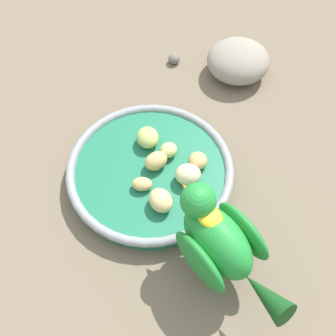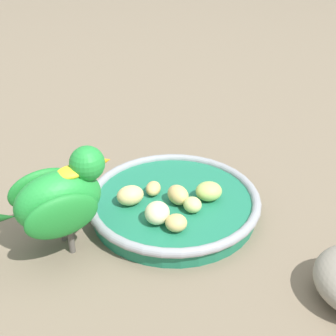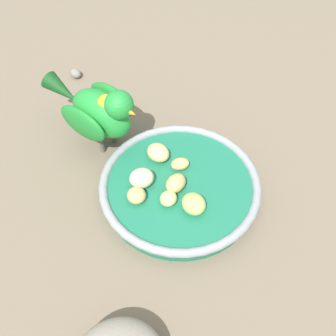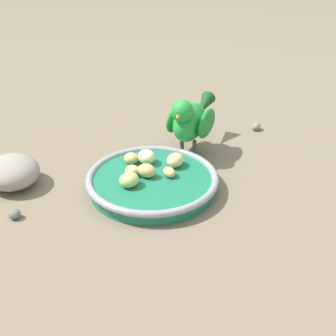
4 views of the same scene
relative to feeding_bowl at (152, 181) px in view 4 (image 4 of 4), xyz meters
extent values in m
plane|color=#756651|center=(0.01, -0.02, -0.02)|extent=(4.00, 4.00, 0.00)
cylinder|color=#1E7251|center=(0.00, 0.00, 0.00)|extent=(0.23, 0.23, 0.02)
torus|color=#93969B|center=(0.00, 0.00, 0.01)|extent=(0.24, 0.24, 0.01)
ellipsoid|color=tan|center=(0.01, 0.03, 0.02)|extent=(0.03, 0.03, 0.02)
ellipsoid|color=beige|center=(-0.05, 0.03, 0.02)|extent=(0.04, 0.04, 0.03)
ellipsoid|color=tan|center=(-0.01, 0.00, 0.02)|extent=(0.04, 0.04, 0.03)
ellipsoid|color=#B2CC66|center=(0.00, -0.05, 0.02)|extent=(0.04, 0.04, 0.03)
ellipsoid|color=tan|center=(-0.07, 0.00, 0.02)|extent=(0.03, 0.03, 0.02)
ellipsoid|color=#C6D17A|center=(-0.03, -0.02, 0.02)|extent=(0.03, 0.03, 0.02)
ellipsoid|color=#E5C67F|center=(-0.01, 0.06, 0.02)|extent=(0.04, 0.05, 0.03)
cylinder|color=#59544C|center=(-0.05, 0.15, 0.00)|extent=(0.01, 0.01, 0.03)
cylinder|color=#59544C|center=(-0.07, 0.13, 0.00)|extent=(0.01, 0.01, 0.03)
ellipsoid|color=green|center=(-0.06, 0.15, 0.06)|extent=(0.10, 0.12, 0.08)
ellipsoid|color=#1E7F2D|center=(-0.04, 0.17, 0.06)|extent=(0.06, 0.09, 0.06)
ellipsoid|color=#1E7F2D|center=(-0.10, 0.14, 0.06)|extent=(0.06, 0.09, 0.06)
cone|color=#144719|center=(-0.10, 0.22, 0.06)|extent=(0.06, 0.08, 0.05)
sphere|color=green|center=(-0.05, 0.11, 0.10)|extent=(0.06, 0.06, 0.04)
cone|color=orange|center=(-0.04, 0.09, 0.09)|extent=(0.02, 0.03, 0.02)
ellipsoid|color=yellow|center=(-0.06, 0.13, 0.09)|extent=(0.04, 0.04, 0.01)
ellipsoid|color=gray|center=(-0.18, -0.19, 0.01)|extent=(0.11, 0.11, 0.06)
ellipsoid|color=slate|center=(-0.07, -0.23, -0.01)|extent=(0.03, 0.03, 0.02)
ellipsoid|color=gray|center=(-0.05, 0.34, -0.01)|extent=(0.03, 0.03, 0.02)
camera|label=1|loc=(0.03, 0.37, 0.58)|focal=50.78mm
camera|label=2|loc=(-0.55, 0.04, 0.39)|focal=51.01mm
camera|label=3|loc=(-0.18, -0.32, 0.50)|focal=43.72mm
camera|label=4|loc=(0.59, -0.44, 0.45)|focal=50.61mm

